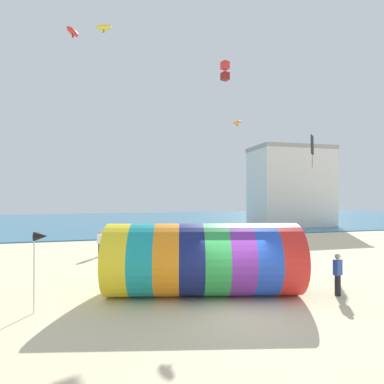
# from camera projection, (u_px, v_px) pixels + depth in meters

# --- Properties ---
(ground_plane) EXTENTS (120.00, 120.00, 0.00)m
(ground_plane) POSITION_uv_depth(u_px,v_px,m) (238.00, 309.00, 11.24)
(ground_plane) COLOR beige
(sea) EXTENTS (120.00, 40.00, 0.10)m
(sea) POSITION_uv_depth(u_px,v_px,m) (147.00, 220.00, 48.81)
(sea) COLOR teal
(sea) RESTS_ON ground
(giant_inflatable_tube) EXTENTS (8.58, 4.62, 3.05)m
(giant_inflatable_tube) POSITION_uv_depth(u_px,v_px,m) (203.00, 259.00, 12.86)
(giant_inflatable_tube) COLOR yellow
(giant_inflatable_tube) RESTS_ON ground
(kite_handler) EXTENTS (0.41, 0.32, 1.78)m
(kite_handler) POSITION_uv_depth(u_px,v_px,m) (338.00, 274.00, 12.71)
(kite_handler) COLOR black
(kite_handler) RESTS_ON ground
(kite_red_box) EXTENTS (0.77, 0.77, 1.71)m
(kite_red_box) POSITION_uv_depth(u_px,v_px,m) (225.00, 71.00, 26.28)
(kite_red_box) COLOR red
(kite_orange_parafoil) EXTENTS (0.49, 0.74, 0.36)m
(kite_orange_parafoil) POSITION_uv_depth(u_px,v_px,m) (237.00, 123.00, 19.45)
(kite_orange_parafoil) COLOR orange
(kite_yellow_parafoil) EXTENTS (1.52, 0.99, 0.72)m
(kite_yellow_parafoil) POSITION_uv_depth(u_px,v_px,m) (104.00, 27.00, 27.19)
(kite_yellow_parafoil) COLOR yellow
(kite_black_diamond) EXTENTS (0.81, 0.79, 2.66)m
(kite_black_diamond) POSITION_uv_depth(u_px,v_px,m) (312.00, 145.00, 24.48)
(kite_black_diamond) COLOR black
(kite_red_parafoil) EXTENTS (1.17, 1.57, 0.77)m
(kite_red_parafoil) POSITION_uv_depth(u_px,v_px,m) (73.00, 32.00, 24.92)
(kite_red_parafoil) COLOR red
(bystander_near_water) EXTENTS (0.42, 0.34, 1.59)m
(bystander_near_water) POSITION_uv_depth(u_px,v_px,m) (281.00, 247.00, 19.74)
(bystander_near_water) COLOR #726651
(bystander_near_water) RESTS_ON ground
(bystander_mid_beach) EXTENTS (0.34, 0.42, 1.62)m
(bystander_mid_beach) POSITION_uv_depth(u_px,v_px,m) (143.00, 245.00, 20.66)
(bystander_mid_beach) COLOR #726651
(bystander_mid_beach) RESTS_ON ground
(bystander_far_left) EXTENTS (0.42, 0.39, 1.78)m
(bystander_far_left) POSITION_uv_depth(u_px,v_px,m) (100.00, 243.00, 20.67)
(bystander_far_left) COLOR black
(bystander_far_left) RESTS_ON ground
(promenade_building) EXTENTS (10.33, 6.22, 10.70)m
(promenade_building) POSITION_uv_depth(u_px,v_px,m) (290.00, 187.00, 40.48)
(promenade_building) COLOR silver
(promenade_building) RESTS_ON ground
(beach_flag) EXTENTS (0.47, 0.36, 2.96)m
(beach_flag) POSITION_uv_depth(u_px,v_px,m) (40.00, 240.00, 10.85)
(beach_flag) COLOR silver
(beach_flag) RESTS_ON ground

